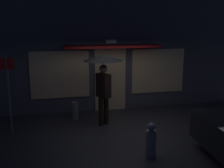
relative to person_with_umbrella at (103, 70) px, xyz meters
The scene contains 6 objects.
ground_plane 1.94m from the person_with_umbrella, 54.64° to the right, with size 18.00×18.00×0.00m, color #2D2D33.
building_facade 1.70m from the person_with_umbrella, 71.72° to the left, with size 9.38×1.00×3.95m.
person_with_umbrella is the anchor object (origin of this frame).
street_sign_post 2.71m from the person_with_umbrella, behind, with size 0.40×0.07×2.24m.
sidewalk_bollard 1.80m from the person_with_umbrella, 137.81° to the left, with size 0.22×0.22×0.56m, color slate.
fire_hydrant 2.70m from the person_with_umbrella, 73.17° to the right, with size 0.24×0.24×0.82m.
Camera 1 is at (-2.04, -7.08, 3.05)m, focal length 43.93 mm.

